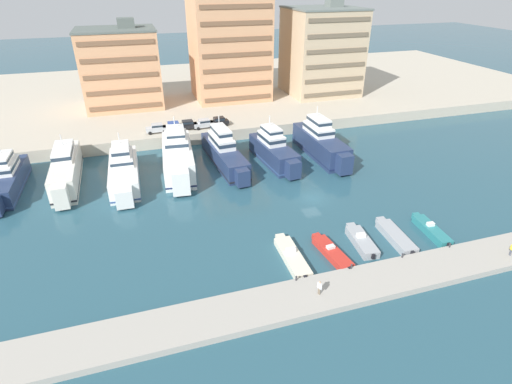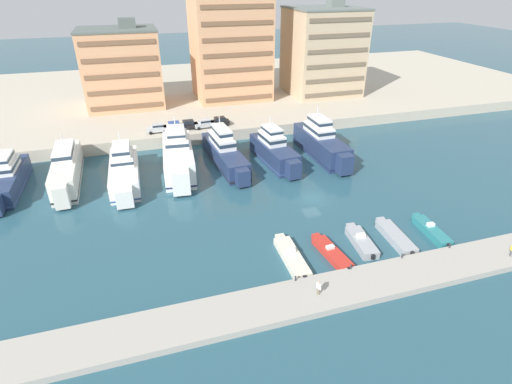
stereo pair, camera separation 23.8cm
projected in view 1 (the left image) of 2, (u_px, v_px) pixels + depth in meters
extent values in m
plane|color=#285160|center=(312.00, 198.00, 60.19)|extent=(400.00, 400.00, 0.00)
cube|color=#BCB29E|center=(221.00, 91.00, 111.09)|extent=(180.00, 70.00, 2.27)
cube|color=#A8A399|center=(387.00, 279.00, 43.63)|extent=(120.00, 5.23, 0.77)
cube|color=navy|center=(6.00, 182.00, 61.72)|extent=(4.46, 14.30, 2.92)
cube|color=#334C7F|center=(8.00, 187.00, 62.18)|extent=(4.51, 14.44, 0.24)
cube|color=white|center=(3.00, 166.00, 61.59)|extent=(3.45, 6.02, 1.39)
cube|color=#233342|center=(3.00, 165.00, 61.52)|extent=(3.50, 6.08, 0.50)
cube|color=white|center=(1.00, 159.00, 60.98)|extent=(2.69, 4.69, 1.14)
cube|color=#233342|center=(0.00, 158.00, 60.92)|extent=(2.73, 4.74, 0.41)
cube|color=navy|center=(17.00, 166.00, 68.40)|extent=(3.73, 0.92, 0.20)
cube|color=silver|center=(66.00, 171.00, 64.08)|extent=(3.92, 17.08, 3.90)
cube|color=silver|center=(61.00, 197.00, 56.27)|extent=(2.01, 1.84, 3.31)
cube|color=black|center=(68.00, 178.00, 64.69)|extent=(3.96, 17.25, 0.24)
cube|color=white|center=(63.00, 152.00, 63.82)|extent=(2.94, 7.20, 1.60)
cube|color=#233342|center=(63.00, 151.00, 63.74)|extent=(2.98, 7.27, 0.58)
cylinder|color=silver|center=(61.00, 140.00, 63.90)|extent=(0.16, 0.16, 1.80)
cube|color=silver|center=(72.00, 155.00, 71.96)|extent=(3.08, 0.96, 0.20)
cube|color=white|center=(124.00, 173.00, 64.23)|extent=(4.59, 15.23, 3.12)
cube|color=white|center=(124.00, 197.00, 56.99)|extent=(2.43, 2.21, 2.65)
cube|color=#334C7F|center=(125.00, 178.00, 64.72)|extent=(4.63, 15.38, 0.24)
cube|color=white|center=(122.00, 157.00, 64.13)|extent=(3.49, 6.42, 1.32)
cube|color=#233342|center=(122.00, 157.00, 64.06)|extent=(3.54, 6.48, 0.47)
cube|color=white|center=(121.00, 150.00, 63.47)|extent=(2.73, 5.01, 1.43)
cube|color=#233342|center=(120.00, 149.00, 63.40)|extent=(2.76, 5.06, 0.52)
cylinder|color=silver|center=(119.00, 138.00, 63.49)|extent=(0.16, 0.16, 1.80)
cube|color=white|center=(125.00, 158.00, 71.33)|extent=(3.72, 0.96, 0.20)
cube|color=white|center=(178.00, 159.00, 67.76)|extent=(6.16, 16.32, 4.28)
cube|color=white|center=(181.00, 182.00, 59.95)|extent=(2.83, 2.62, 3.64)
cube|color=#192347|center=(179.00, 166.00, 68.43)|extent=(6.22, 16.48, 0.24)
cube|color=white|center=(176.00, 140.00, 67.39)|extent=(4.30, 7.00, 1.56)
cube|color=#233342|center=(176.00, 139.00, 67.31)|extent=(4.36, 7.07, 0.56)
cube|color=white|center=(175.00, 132.00, 66.74)|extent=(3.36, 5.46, 1.16)
cube|color=#233342|center=(175.00, 132.00, 66.68)|extent=(3.40, 5.52, 0.42)
cylinder|color=silver|center=(174.00, 122.00, 66.89)|extent=(0.16, 0.16, 1.80)
cube|color=white|center=(177.00, 146.00, 75.45)|extent=(4.14, 1.25, 0.20)
cube|color=navy|center=(224.00, 156.00, 70.24)|extent=(5.06, 17.13, 3.15)
cube|color=navy|center=(242.00, 177.00, 62.63)|extent=(2.21, 2.04, 2.68)
cube|color=black|center=(225.00, 161.00, 70.73)|extent=(5.11, 17.30, 0.24)
cube|color=white|center=(222.00, 140.00, 70.10)|extent=(3.48, 7.30, 1.74)
cube|color=#233342|center=(222.00, 139.00, 70.01)|extent=(3.52, 7.37, 0.63)
cube|color=white|center=(221.00, 132.00, 69.33)|extent=(2.71, 5.69, 1.45)
cube|color=#233342|center=(221.00, 131.00, 69.26)|extent=(2.74, 5.75, 0.52)
cylinder|color=silver|center=(219.00, 121.00, 69.42)|extent=(0.16, 0.16, 1.80)
cube|color=navy|center=(211.00, 142.00, 77.83)|extent=(3.26, 1.15, 0.20)
cube|color=navy|center=(273.00, 153.00, 70.96)|extent=(5.25, 13.46, 3.41)
cube|color=navy|center=(293.00, 169.00, 64.89)|extent=(2.37, 2.19, 2.90)
cube|color=#334C7F|center=(273.00, 159.00, 71.49)|extent=(5.30, 13.59, 0.24)
cube|color=white|center=(271.00, 138.00, 70.55)|extent=(3.63, 5.79, 1.61)
cube|color=#233342|center=(271.00, 137.00, 70.47)|extent=(3.67, 5.85, 0.58)
cube|color=white|center=(271.00, 130.00, 69.87)|extent=(2.83, 4.52, 1.22)
cube|color=#233342|center=(271.00, 130.00, 69.81)|extent=(2.86, 4.56, 0.44)
cylinder|color=silver|center=(270.00, 121.00, 69.81)|extent=(0.16, 0.16, 1.80)
cube|color=navy|center=(258.00, 144.00, 76.99)|extent=(3.45, 1.23, 0.20)
cube|color=navy|center=(320.00, 145.00, 73.58)|extent=(4.53, 15.92, 3.90)
cube|color=navy|center=(344.00, 164.00, 66.15)|extent=(2.36, 2.16, 3.31)
cube|color=#192347|center=(320.00, 152.00, 74.19)|extent=(4.58, 16.08, 0.24)
cube|color=white|center=(318.00, 129.00, 73.26)|extent=(3.42, 6.72, 1.54)
cube|color=#233342|center=(318.00, 128.00, 73.19)|extent=(3.47, 6.78, 0.56)
cube|color=white|center=(319.00, 121.00, 72.55)|extent=(2.67, 5.24, 1.45)
cube|color=#233342|center=(319.00, 120.00, 72.48)|extent=(2.70, 5.29, 0.52)
cylinder|color=silver|center=(317.00, 111.00, 72.60)|extent=(0.16, 0.16, 1.80)
cube|color=navy|center=(301.00, 134.00, 80.97)|extent=(3.61, 0.97, 0.20)
cube|color=beige|center=(292.00, 258.00, 46.87)|extent=(2.18, 7.49, 0.84)
cube|color=beige|center=(281.00, 238.00, 50.36)|extent=(1.15, 0.94, 0.71)
cube|color=silver|center=(291.00, 250.00, 47.02)|extent=(1.14, 0.62, 0.51)
cube|color=#283847|center=(290.00, 248.00, 47.22)|extent=(1.03, 0.10, 0.31)
cube|color=black|center=(305.00, 278.00, 43.51)|extent=(0.36, 0.29, 0.60)
cube|color=red|center=(332.00, 253.00, 47.62)|extent=(2.48, 6.70, 0.83)
cube|color=red|center=(317.00, 237.00, 50.54)|extent=(1.07, 0.91, 0.70)
cube|color=silver|center=(331.00, 247.00, 47.73)|extent=(1.05, 0.70, 0.35)
cube|color=#283847|center=(329.00, 245.00, 47.93)|extent=(0.90, 0.18, 0.21)
cube|color=black|center=(350.00, 269.00, 44.77)|extent=(0.39, 0.32, 0.60)
cube|color=#9EA3A8|center=(362.00, 242.00, 49.44)|extent=(2.64, 6.11, 1.02)
cube|color=#9EA3A8|center=(351.00, 227.00, 52.33)|extent=(1.19, 1.01, 0.87)
cube|color=silver|center=(361.00, 235.00, 49.46)|extent=(1.16, 0.72, 0.46)
cube|color=#283847|center=(360.00, 233.00, 49.67)|extent=(1.00, 0.19, 0.27)
cube|color=black|center=(373.00, 257.00, 46.66)|extent=(0.39, 0.32, 0.60)
cube|color=#9EA3A8|center=(396.00, 237.00, 50.38)|extent=(2.51, 7.02, 0.99)
cube|color=#9EA3A8|center=(381.00, 221.00, 53.67)|extent=(1.18, 0.99, 0.84)
cube|color=black|center=(412.00, 253.00, 47.21)|extent=(0.38, 0.30, 0.60)
cube|color=teal|center=(432.00, 231.00, 51.61)|extent=(2.20, 6.62, 1.00)
cube|color=teal|center=(416.00, 216.00, 54.68)|extent=(0.98, 0.82, 0.85)
cube|color=silver|center=(431.00, 224.00, 51.68)|extent=(0.96, 0.67, 0.44)
cube|color=#283847|center=(429.00, 223.00, 51.89)|extent=(0.84, 0.15, 0.27)
cube|color=black|center=(449.00, 245.00, 48.60)|extent=(0.38, 0.31, 0.60)
cube|color=#B7BCC1|center=(157.00, 129.00, 78.13)|extent=(4.10, 1.71, 0.80)
cube|color=#B7BCC1|center=(157.00, 125.00, 77.81)|extent=(2.10, 1.57, 0.68)
cube|color=#1E2833|center=(157.00, 125.00, 77.81)|extent=(2.06, 1.58, 0.37)
cylinder|color=black|center=(150.00, 133.00, 77.26)|extent=(0.64, 0.22, 0.64)
cylinder|color=black|center=(149.00, 130.00, 78.68)|extent=(0.64, 0.22, 0.64)
cylinder|color=black|center=(164.00, 132.00, 77.96)|extent=(0.64, 0.22, 0.64)
cylinder|color=black|center=(163.00, 129.00, 79.38)|extent=(0.64, 0.22, 0.64)
cube|color=#28428E|center=(173.00, 127.00, 79.03)|extent=(4.10, 1.70, 0.80)
cube|color=#28428E|center=(173.00, 124.00, 78.71)|extent=(2.10, 1.56, 0.68)
cube|color=#1E2833|center=(173.00, 124.00, 78.71)|extent=(2.06, 1.58, 0.37)
cylinder|color=black|center=(167.00, 131.00, 78.16)|extent=(0.64, 0.22, 0.64)
cylinder|color=black|center=(166.00, 129.00, 79.58)|extent=(0.64, 0.22, 0.64)
cylinder|color=black|center=(180.00, 130.00, 78.86)|extent=(0.64, 0.22, 0.64)
cylinder|color=black|center=(179.00, 127.00, 80.28)|extent=(0.64, 0.22, 0.64)
cube|color=black|center=(187.00, 126.00, 79.84)|extent=(4.12, 1.75, 0.80)
cube|color=black|center=(188.00, 122.00, 79.52)|extent=(2.12, 1.58, 0.68)
cube|color=#1E2833|center=(188.00, 122.00, 79.52)|extent=(2.08, 1.60, 0.37)
cylinder|color=black|center=(181.00, 130.00, 78.95)|extent=(0.64, 0.23, 0.64)
cylinder|color=black|center=(180.00, 127.00, 80.37)|extent=(0.64, 0.23, 0.64)
cylinder|color=black|center=(195.00, 128.00, 79.68)|extent=(0.64, 0.23, 0.64)
cylinder|color=black|center=(193.00, 126.00, 81.10)|extent=(0.64, 0.23, 0.64)
cube|color=#B7BCC1|center=(204.00, 125.00, 80.49)|extent=(4.22, 2.03, 0.80)
cube|color=#B7BCC1|center=(204.00, 121.00, 80.18)|extent=(2.22, 1.73, 0.68)
cube|color=#1E2833|center=(204.00, 121.00, 80.18)|extent=(2.18, 1.74, 0.37)
cylinder|color=black|center=(198.00, 129.00, 79.55)|extent=(0.66, 0.27, 0.64)
cylinder|color=black|center=(196.00, 126.00, 80.93)|extent=(0.66, 0.27, 0.64)
cylinder|color=black|center=(211.00, 127.00, 80.43)|extent=(0.66, 0.27, 0.64)
cylinder|color=black|center=(209.00, 124.00, 81.81)|extent=(0.66, 0.27, 0.64)
cube|color=black|center=(218.00, 122.00, 81.66)|extent=(4.20, 1.94, 0.80)
cube|color=black|center=(219.00, 119.00, 81.35)|extent=(2.19, 1.68, 0.68)
cube|color=#1E2833|center=(219.00, 119.00, 81.35)|extent=(2.15, 1.70, 0.37)
cylinder|color=black|center=(213.00, 126.00, 80.73)|extent=(0.65, 0.26, 0.64)
cylinder|color=black|center=(211.00, 124.00, 82.13)|extent=(0.65, 0.26, 0.64)
cylinder|color=black|center=(226.00, 125.00, 81.57)|extent=(0.65, 0.26, 0.64)
cylinder|color=black|center=(224.00, 122.00, 82.97)|extent=(0.65, 0.26, 0.64)
cube|color=tan|center=(121.00, 70.00, 90.55)|extent=(16.70, 13.29, 16.74)
cube|color=brown|center=(126.00, 107.00, 88.12)|extent=(15.36, 0.24, 0.90)
cube|color=brown|center=(124.00, 92.00, 86.51)|extent=(15.36, 0.24, 0.90)
cube|color=brown|center=(121.00, 76.00, 84.90)|extent=(15.36, 0.24, 0.90)
cube|color=brown|center=(119.00, 60.00, 83.29)|extent=(15.36, 0.24, 0.90)
cube|color=brown|center=(116.00, 43.00, 81.69)|extent=(15.36, 0.24, 0.90)
cube|color=#56605B|center=(114.00, 29.00, 86.44)|extent=(17.03, 13.56, 0.40)
cube|color=#56605B|center=(126.00, 23.00, 86.51)|extent=(3.60, 3.20, 2.00)
cube|color=tan|center=(229.00, 42.00, 95.20)|extent=(17.47, 15.10, 26.32)
cube|color=brown|center=(238.00, 98.00, 94.32)|extent=(16.07, 0.24, 0.90)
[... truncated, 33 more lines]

